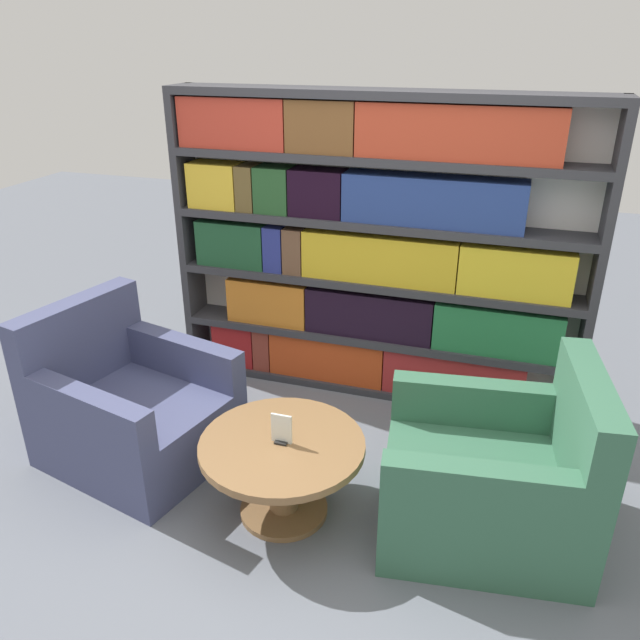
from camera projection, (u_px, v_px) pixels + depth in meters
The scene contains 6 objects.
ground_plane at pixel (302, 527), 3.10m from camera, with size 14.00×14.00×0.00m, color slate.
bookshelf at pixel (371, 253), 3.96m from camera, with size 2.65×0.30×1.95m.
armchair_left at pixel (131, 409), 3.54m from camera, with size 1.10×1.01×0.88m.
armchair_right at pixel (494, 480), 2.97m from camera, with size 1.04×0.93×0.88m.
coffee_table at pixel (283, 462), 3.07m from camera, with size 0.81×0.81×0.43m.
table_sign at pixel (282, 431), 2.99m from camera, with size 0.10×0.06×0.15m.
Camera 1 is at (0.82, -2.24, 2.23)m, focal length 35.00 mm.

